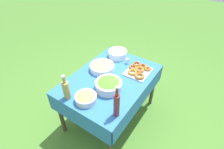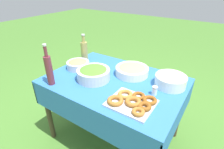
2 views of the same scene
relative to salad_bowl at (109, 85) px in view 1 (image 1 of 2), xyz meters
name	(u,v)px [view 1 (image 1 of 2)]	position (x,y,z in m)	size (l,w,h in m)	color
ground_plane	(111,115)	(0.17, 0.09, -0.77)	(14.00, 14.00, 0.00)	#477A2D
picnic_table	(110,84)	(0.17, 0.09, -0.16)	(1.22, 0.86, 0.71)	#2D6BB2
salad_bowl	(109,85)	(0.00, 0.00, 0.00)	(0.30, 0.30, 0.12)	silver
pasta_bowl	(102,67)	(0.25, 0.27, -0.02)	(0.31, 0.31, 0.09)	white
donut_platter	(138,70)	(0.46, -0.13, -0.04)	(0.36, 0.31, 0.05)	silver
plate_stack	(118,54)	(0.61, 0.27, -0.01)	(0.26, 0.26, 0.10)	white
olive_oil_bottle	(66,90)	(-0.35, 0.28, 0.05)	(0.07, 0.07, 0.30)	#998E4C
wine_bottle	(117,105)	(-0.26, -0.27, 0.08)	(0.06, 0.06, 0.36)	maroon
fruit_bowl	(86,97)	(-0.28, 0.09, -0.02)	(0.23, 0.23, 0.09)	silver
salt_shaker	(128,61)	(0.55, 0.08, -0.03)	(0.04, 0.04, 0.07)	white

